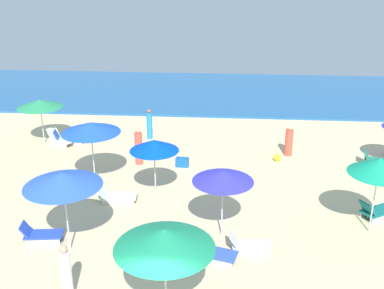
{
  "coord_description": "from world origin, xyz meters",
  "views": [
    {
      "loc": [
        1.65,
        -7.38,
        8.65
      ],
      "look_at": [
        0.17,
        11.76,
        1.06
      ],
      "focal_mm": 43.43,
      "sensor_mm": 36.0,
      "label": 1
    }
  ],
  "objects_px": {
    "umbrella_6": "(40,104)",
    "beachgoer_3": "(66,274)",
    "umbrella_3": "(63,179)",
    "umbrella_4": "(91,128)",
    "lounge_chair_6_0": "(68,139)",
    "umbrella_8": "(154,145)",
    "beachgoer_2": "(289,141)",
    "lounge_chair_6_1": "(60,139)",
    "beach_ball_0": "(277,158)",
    "lounge_chair_1_0": "(376,160)",
    "umbrella_2": "(379,166)",
    "lounge_chair_0_0": "(248,245)",
    "lounge_chair_3_0": "(41,235)",
    "umbrella_5": "(164,239)",
    "beachgoer_0": "(139,147)",
    "umbrella_0": "(223,176)",
    "lounge_chair_8_0": "(116,196)",
    "lounge_chair_2_0": "(376,211)",
    "beachgoer_1": "(149,125)",
    "lounge_chair_0_1": "(216,253)",
    "cooler_box_2": "(182,162)"
  },
  "relations": [
    {
      "from": "umbrella_0",
      "to": "lounge_chair_2_0",
      "type": "xyz_separation_m",
      "value": [
        5.52,
        1.54,
        -1.93
      ]
    },
    {
      "from": "umbrella_2",
      "to": "beachgoer_3",
      "type": "height_order",
      "value": "umbrella_2"
    },
    {
      "from": "lounge_chair_3_0",
      "to": "beachgoer_0",
      "type": "height_order",
      "value": "beachgoer_0"
    },
    {
      "from": "umbrella_3",
      "to": "beachgoer_3",
      "type": "height_order",
      "value": "umbrella_3"
    },
    {
      "from": "lounge_chair_0_0",
      "to": "beachgoer_2",
      "type": "height_order",
      "value": "beachgoer_2"
    },
    {
      "from": "umbrella_8",
      "to": "beachgoer_0",
      "type": "bearing_deg",
      "value": 111.18
    },
    {
      "from": "umbrella_2",
      "to": "beachgoer_0",
      "type": "bearing_deg",
      "value": 150.42
    },
    {
      "from": "beachgoer_0",
      "to": "cooler_box_2",
      "type": "relative_size",
      "value": 3.0
    },
    {
      "from": "umbrella_8",
      "to": "lounge_chair_8_0",
      "type": "bearing_deg",
      "value": -164.43
    },
    {
      "from": "lounge_chair_1_0",
      "to": "beach_ball_0",
      "type": "distance_m",
      "value": 4.39
    },
    {
      "from": "umbrella_0",
      "to": "lounge_chair_3_0",
      "type": "bearing_deg",
      "value": -171.47
    },
    {
      "from": "umbrella_3",
      "to": "umbrella_0",
      "type": "bearing_deg",
      "value": 14.08
    },
    {
      "from": "umbrella_5",
      "to": "umbrella_8",
      "type": "distance_m",
      "value": 6.77
    },
    {
      "from": "lounge_chair_0_0",
      "to": "lounge_chair_8_0",
      "type": "height_order",
      "value": "lounge_chair_0_0"
    },
    {
      "from": "umbrella_3",
      "to": "lounge_chair_0_1",
      "type": "bearing_deg",
      "value": -2.28
    },
    {
      "from": "lounge_chair_0_0",
      "to": "umbrella_3",
      "type": "bearing_deg",
      "value": 88.47
    },
    {
      "from": "cooler_box_2",
      "to": "umbrella_3",
      "type": "bearing_deg",
      "value": -108.31
    },
    {
      "from": "beach_ball_0",
      "to": "lounge_chair_3_0",
      "type": "bearing_deg",
      "value": -138.76
    },
    {
      "from": "umbrella_4",
      "to": "umbrella_6",
      "type": "relative_size",
      "value": 1.19
    },
    {
      "from": "lounge_chair_2_0",
      "to": "lounge_chair_8_0",
      "type": "distance_m",
      "value": 9.65
    },
    {
      "from": "beachgoer_2",
      "to": "lounge_chair_6_1",
      "type": "bearing_deg",
      "value": -96.31
    },
    {
      "from": "umbrella_6",
      "to": "beachgoer_2",
      "type": "xyz_separation_m",
      "value": [
        12.24,
        -0.68,
        -1.39
      ]
    },
    {
      "from": "lounge_chair_0_0",
      "to": "lounge_chair_8_0",
      "type": "relative_size",
      "value": 0.9
    },
    {
      "from": "lounge_chair_2_0",
      "to": "umbrella_3",
      "type": "height_order",
      "value": "umbrella_3"
    },
    {
      "from": "beachgoer_2",
      "to": "beachgoer_3",
      "type": "height_order",
      "value": "beachgoer_3"
    },
    {
      "from": "umbrella_2",
      "to": "lounge_chair_3_0",
      "type": "bearing_deg",
      "value": -172.29
    },
    {
      "from": "lounge_chair_1_0",
      "to": "lounge_chair_6_0",
      "type": "distance_m",
      "value": 14.89
    },
    {
      "from": "lounge_chair_0_0",
      "to": "lounge_chair_6_1",
      "type": "height_order",
      "value": "lounge_chair_6_1"
    },
    {
      "from": "lounge_chair_0_1",
      "to": "lounge_chair_1_0",
      "type": "xyz_separation_m",
      "value": [
        7.0,
        7.65,
        0.05
      ]
    },
    {
      "from": "lounge_chair_0_0",
      "to": "lounge_chair_6_0",
      "type": "height_order",
      "value": "lounge_chair_6_0"
    },
    {
      "from": "lounge_chair_2_0",
      "to": "lounge_chair_3_0",
      "type": "xyz_separation_m",
      "value": [
        -11.45,
        -2.43,
        -0.01
      ]
    },
    {
      "from": "lounge_chair_6_1",
      "to": "beach_ball_0",
      "type": "distance_m",
      "value": 10.81
    },
    {
      "from": "umbrella_6",
      "to": "beachgoer_3",
      "type": "distance_m",
      "value": 12.56
    },
    {
      "from": "umbrella_4",
      "to": "lounge_chair_6_0",
      "type": "height_order",
      "value": "umbrella_4"
    },
    {
      "from": "lounge_chair_6_0",
      "to": "umbrella_8",
      "type": "bearing_deg",
      "value": -148.12
    },
    {
      "from": "lounge_chair_2_0",
      "to": "beach_ball_0",
      "type": "relative_size",
      "value": 4.53
    },
    {
      "from": "umbrella_5",
      "to": "beachgoer_0",
      "type": "height_order",
      "value": "umbrella_5"
    },
    {
      "from": "lounge_chair_1_0",
      "to": "beachgoer_2",
      "type": "bearing_deg",
      "value": 91.01
    },
    {
      "from": "umbrella_3",
      "to": "umbrella_5",
      "type": "relative_size",
      "value": 0.98
    },
    {
      "from": "umbrella_3",
      "to": "umbrella_4",
      "type": "height_order",
      "value": "umbrella_4"
    },
    {
      "from": "umbrella_0",
      "to": "beach_ball_0",
      "type": "height_order",
      "value": "umbrella_0"
    },
    {
      "from": "cooler_box_2",
      "to": "lounge_chair_2_0",
      "type": "bearing_deg",
      "value": -22.55
    },
    {
      "from": "umbrella_6",
      "to": "beachgoer_0",
      "type": "bearing_deg",
      "value": -22.8
    },
    {
      "from": "lounge_chair_6_0",
      "to": "beachgoer_2",
      "type": "bearing_deg",
      "value": -106.04
    },
    {
      "from": "lounge_chair_0_0",
      "to": "lounge_chair_2_0",
      "type": "xyz_separation_m",
      "value": [
        4.67,
        2.44,
        0.05
      ]
    },
    {
      "from": "beachgoer_1",
      "to": "lounge_chair_0_0",
      "type": "bearing_deg",
      "value": -8.94
    },
    {
      "from": "lounge_chair_1_0",
      "to": "umbrella_0",
      "type": "bearing_deg",
      "value": 147.86
    },
    {
      "from": "umbrella_3",
      "to": "beachgoer_2",
      "type": "xyz_separation_m",
      "value": [
        7.9,
        8.44,
        -1.79
      ]
    },
    {
      "from": "umbrella_6",
      "to": "lounge_chair_6_1",
      "type": "height_order",
      "value": "umbrella_6"
    },
    {
      "from": "umbrella_3",
      "to": "umbrella_4",
      "type": "relative_size",
      "value": 0.99
    }
  ]
}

